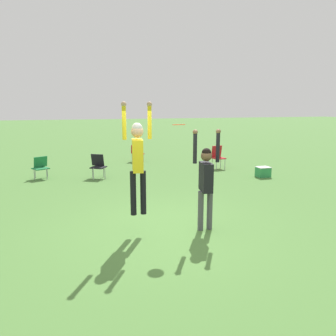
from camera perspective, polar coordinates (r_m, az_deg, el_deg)
The scene contains 9 objects.
ground_plane at distance 7.11m, azimuth -0.70°, elevation -10.62°, with size 120.00×120.00×0.00m, color #4C7A38.
person_jumping at distance 6.51m, azimuth -5.32°, elevation 2.18°, with size 0.61×0.48×2.27m.
person_defending at distance 6.82m, azimuth 6.62°, elevation -1.67°, with size 0.61×0.49×2.13m.
frisbee at distance 6.67m, azimuth 1.90°, elevation 7.56°, with size 0.26×0.26×0.03m.
camping_chair_0 at distance 12.72m, azimuth -21.31°, elevation 0.34°, with size 0.66×0.72×0.78m.
camping_chair_1 at distance 13.93m, azimuth 8.64°, elevation 2.22°, with size 0.51×0.55×0.95m.
camping_chair_2 at distance 15.55m, azimuth -5.39°, elevation 2.83°, with size 0.53×0.56×0.77m.
camping_chair_3 at distance 12.18m, azimuth -12.09°, elevation 0.64°, with size 0.66×0.72×0.86m.
cooler_box at distance 12.63m, azimuth 16.23°, elevation -0.65°, with size 0.47×0.39×0.38m.
Camera 1 is at (-1.93, -6.33, 2.59)m, focal length 35.00 mm.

